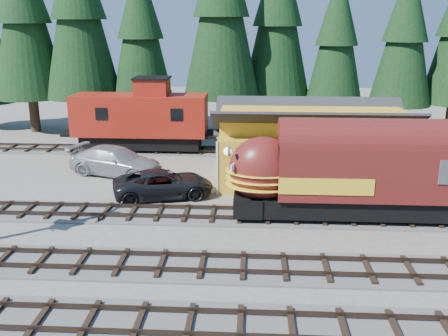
# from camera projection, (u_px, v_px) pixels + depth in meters

# --- Properties ---
(ground) EXTENTS (120.00, 120.00, 0.00)m
(ground) POSITION_uv_depth(u_px,v_px,m) (333.00, 250.00, 23.49)
(ground) COLOR #6B665B
(ground) RESTS_ON ground
(track_spur) EXTENTS (32.00, 3.20, 0.33)m
(track_spur) POSITION_uv_depth(u_px,v_px,m) (178.00, 151.00, 41.26)
(track_spur) COLOR #4C4947
(track_spur) RESTS_ON ground
(depot) EXTENTS (12.80, 7.00, 5.30)m
(depot) POSITION_uv_depth(u_px,v_px,m) (311.00, 139.00, 32.70)
(depot) COLOR gold
(depot) RESTS_ON ground
(conifer_backdrop) EXTENTS (78.93, 23.32, 17.10)m
(conifer_backdrop) POSITION_uv_depth(u_px,v_px,m) (339.00, 24.00, 43.71)
(conifer_backdrop) COLOR black
(conifer_backdrop) RESTS_ON ground
(locomotive) EXTENTS (15.44, 3.07, 4.20)m
(locomotive) POSITION_uv_depth(u_px,v_px,m) (365.00, 176.00, 26.50)
(locomotive) COLOR black
(locomotive) RESTS_ON ground
(caboose) EXTENTS (10.83, 3.14, 5.63)m
(caboose) POSITION_uv_depth(u_px,v_px,m) (141.00, 118.00, 40.66)
(caboose) COLOR black
(caboose) RESTS_ON ground
(pickup_truck_a) EXTENTS (6.61, 4.46, 1.68)m
(pickup_truck_a) POSITION_uv_depth(u_px,v_px,m) (163.00, 184.00, 30.37)
(pickup_truck_a) COLOR black
(pickup_truck_a) RESTS_ON ground
(pickup_truck_b) EXTENTS (7.27, 4.70, 1.96)m
(pickup_truck_b) POSITION_uv_depth(u_px,v_px,m) (116.00, 161.00, 34.78)
(pickup_truck_b) COLOR #9EA1A6
(pickup_truck_b) RESTS_ON ground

